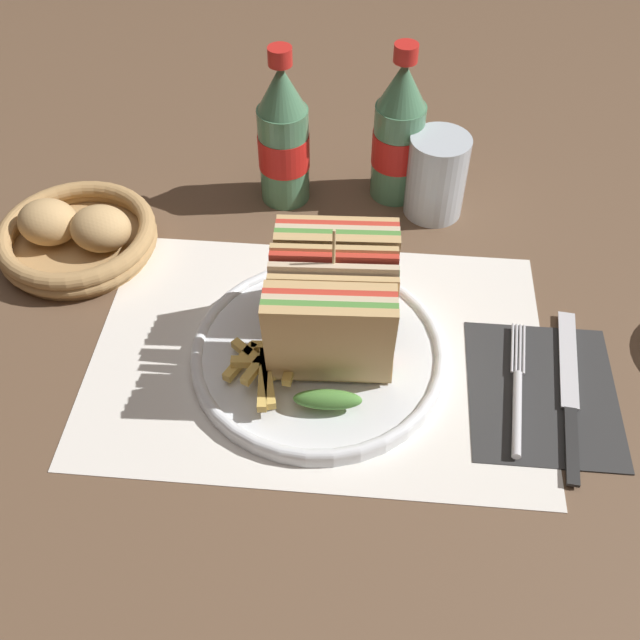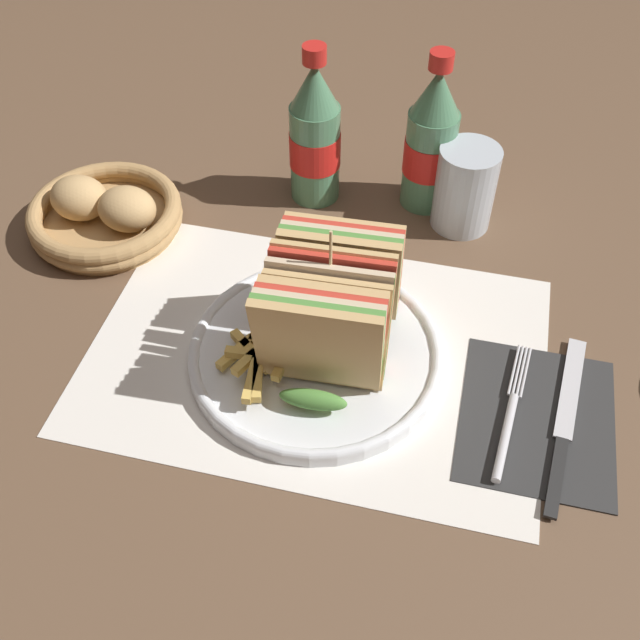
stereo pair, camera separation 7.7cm
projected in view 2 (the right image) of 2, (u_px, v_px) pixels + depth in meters
ground_plane at (304, 367)px, 0.78m from camera, size 4.00×4.00×0.00m
placemat at (317, 353)px, 0.80m from camera, size 0.48×0.33×0.00m
plate_main at (316, 353)px, 0.78m from camera, size 0.27×0.27×0.02m
club_sandwich at (330, 308)px, 0.73m from camera, size 0.13×0.18×0.16m
fries_pile at (261, 356)px, 0.75m from camera, size 0.08×0.10×0.02m
napkin at (537, 418)px, 0.74m from camera, size 0.15×0.18×0.00m
fork at (508, 422)px, 0.73m from camera, size 0.03×0.17×0.01m
knife at (565, 423)px, 0.73m from camera, size 0.04×0.22×0.00m
coke_bottle_near at (315, 136)px, 0.92m from camera, size 0.06×0.06×0.21m
coke_bottle_far at (431, 143)px, 0.91m from camera, size 0.06×0.06×0.21m
glass_near at (464, 193)px, 0.91m from camera, size 0.07×0.07×0.11m
bread_basket at (105, 214)px, 0.92m from camera, size 0.19×0.19×0.07m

